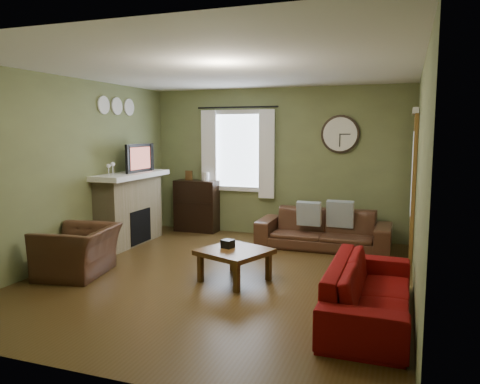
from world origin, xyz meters
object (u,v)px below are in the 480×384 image
(sofa_red, at_px, (370,291))
(armchair, at_px, (78,251))
(coffee_table, at_px, (235,265))
(bookshelf, at_px, (197,206))
(sofa_brown, at_px, (323,229))

(sofa_red, height_order, armchair, armchair)
(armchair, xyz_separation_m, coffee_table, (1.99, 0.45, -0.11))
(sofa_red, bearing_deg, armchair, 86.90)
(bookshelf, xyz_separation_m, sofa_red, (3.35, -3.16, -0.19))
(sofa_red, bearing_deg, sofa_brown, 18.85)
(armchair, bearing_deg, sofa_brown, 122.09)
(sofa_brown, distance_m, coffee_table, 2.17)
(bookshelf, relative_size, armchair, 0.98)
(sofa_red, xyz_separation_m, armchair, (-3.65, 0.20, 0.03))
(sofa_brown, xyz_separation_m, sofa_red, (0.92, -2.68, -0.02))
(sofa_red, distance_m, armchair, 3.66)
(sofa_brown, distance_m, sofa_red, 2.83)
(sofa_brown, xyz_separation_m, coffee_table, (-0.75, -2.03, -0.10))
(armchair, distance_m, coffee_table, 2.04)
(coffee_table, bearing_deg, bookshelf, 123.87)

